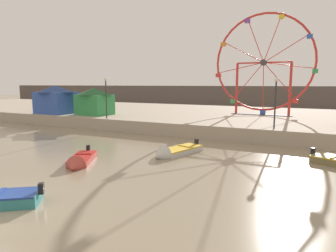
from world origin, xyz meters
TOP-DOWN VIEW (x-y plane):
  - quay_promenade at (0.00, 29.50)m, footprint 110.00×23.86m
  - distant_town_skyline at (0.00, 55.28)m, footprint 140.00×3.00m
  - motorboat_faded_red at (-1.58, 6.68)m, footprint 2.85×3.91m
  - motorboat_pale_grey at (2.38, 11.31)m, footprint 2.43×4.56m
  - ferris_wheel_red_frame at (5.25, 29.13)m, footprint 11.18×1.20m
  - carnival_booth_green_kiosk at (-12.36, 20.66)m, footprint 4.48×3.51m
  - carnival_booth_blue_tent at (-17.64, 19.80)m, footprint 4.67×3.85m
  - promenade_lamp_near at (-8.63, 18.18)m, footprint 0.32×0.32m
  - promenade_lamp_far at (7.95, 18.62)m, footprint 0.32×0.32m

SIDE VIEW (x-z plane):
  - motorboat_faded_red at x=-1.58m, z-range -0.35..0.76m
  - motorboat_pale_grey at x=2.38m, z-range -0.42..0.85m
  - quay_promenade at x=0.00m, z-range 0.00..1.22m
  - distant_town_skyline at x=0.00m, z-range 0.00..4.40m
  - carnival_booth_green_kiosk at x=-12.36m, z-range 1.28..4.41m
  - carnival_booth_blue_tent at x=-17.64m, z-range 1.28..4.67m
  - promenade_lamp_far at x=7.95m, z-range 1.83..5.90m
  - promenade_lamp_near at x=-8.63m, z-range 1.84..6.05m
  - ferris_wheel_red_frame at x=5.25m, z-range 1.24..12.75m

